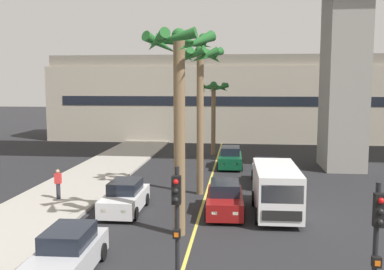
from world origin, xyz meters
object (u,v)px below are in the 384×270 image
(palm_tree_near_median, at_px, (200,76))
(palm_tree_mid_median, at_px, (213,97))
(car_queue_second, at_px, (225,199))
(pedestrian_near_crosswalk, at_px, (58,184))
(traffic_light_right_far_corner, at_px, (376,248))
(delivery_van, at_px, (276,189))
(car_queue_third, at_px, (125,198))
(car_queue_fifth, at_px, (68,254))
(car_queue_front, at_px, (267,173))
(palm_tree_far_median, at_px, (180,81))
(car_queue_fourth, at_px, (230,158))
(traffic_light_median_near, at_px, (177,222))

(palm_tree_near_median, relative_size, palm_tree_mid_median, 1.30)
(car_queue_second, distance_m, pedestrian_near_crosswalk, 9.10)
(traffic_light_right_far_corner, xyz_separation_m, pedestrian_near_crosswalk, (-12.80, 12.52, -1.72))
(palm_tree_mid_median, bearing_deg, delivery_van, -76.83)
(car_queue_third, relative_size, traffic_light_right_far_corner, 0.98)
(delivery_van, relative_size, traffic_light_right_far_corner, 1.26)
(car_queue_fifth, height_order, pedestrian_near_crosswalk, pedestrian_near_crosswalk)
(car_queue_third, bearing_deg, car_queue_front, 43.13)
(traffic_light_right_far_corner, bearing_deg, palm_tree_far_median, 124.66)
(car_queue_third, bearing_deg, car_queue_fourth, 68.06)
(car_queue_second, distance_m, car_queue_fourth, 12.03)
(car_queue_front, xyz_separation_m, palm_tree_mid_median, (-4.08, 11.07, 4.45))
(car_queue_fifth, height_order, traffic_light_median_near, traffic_light_median_near)
(car_queue_second, height_order, palm_tree_near_median, palm_tree_near_median)
(car_queue_third, height_order, car_queue_fifth, same)
(car_queue_fifth, xyz_separation_m, pedestrian_near_crosswalk, (-4.04, 8.80, 0.28))
(car_queue_fourth, xyz_separation_m, delivery_van, (2.49, -11.96, 0.57))
(car_queue_front, height_order, car_queue_fifth, same)
(car_queue_second, bearing_deg, palm_tree_far_median, -118.52)
(car_queue_fifth, distance_m, traffic_light_median_near, 5.08)
(palm_tree_near_median, distance_m, pedestrian_near_crosswalk, 9.78)
(car_queue_second, bearing_deg, car_queue_third, -177.32)
(car_queue_fourth, bearing_deg, delivery_van, -78.24)
(car_queue_fifth, height_order, palm_tree_mid_median, palm_tree_mid_median)
(car_queue_fifth, relative_size, delivery_van, 0.78)
(car_queue_second, height_order, car_queue_fourth, same)
(car_queue_fifth, bearing_deg, car_queue_second, 56.64)
(car_queue_fourth, xyz_separation_m, pedestrian_near_crosswalk, (-9.01, -10.80, 0.28))
(pedestrian_near_crosswalk, bearing_deg, car_queue_front, 25.43)
(car_queue_fifth, distance_m, pedestrian_near_crosswalk, 9.68)
(car_queue_third, bearing_deg, pedestrian_near_crosswalk, 160.17)
(car_queue_fourth, distance_m, palm_tree_near_median, 10.42)
(traffic_light_right_far_corner, bearing_deg, car_queue_second, 108.54)
(car_queue_second, height_order, palm_tree_far_median, palm_tree_far_median)
(palm_tree_mid_median, bearing_deg, traffic_light_right_far_corner, -79.39)
(car_queue_second, distance_m, car_queue_fifth, 9.05)
(delivery_van, distance_m, palm_tree_far_median, 7.49)
(traffic_light_median_near, height_order, palm_tree_far_median, palm_tree_far_median)
(traffic_light_right_far_corner, relative_size, palm_tree_mid_median, 0.64)
(car_queue_third, height_order, palm_tree_mid_median, palm_tree_mid_median)
(car_queue_front, xyz_separation_m, car_queue_second, (-2.43, -6.67, 0.00))
(palm_tree_near_median, bearing_deg, car_queue_third, -130.91)
(palm_tree_mid_median, bearing_deg, pedestrian_near_crosswalk, -114.04)
(car_queue_front, xyz_separation_m, palm_tree_far_median, (-4.19, -9.93, 5.75))
(car_queue_front, distance_m, car_queue_fourth, 5.89)
(palm_tree_mid_median, bearing_deg, traffic_light_median_near, -88.53)
(car_queue_second, height_order, traffic_light_right_far_corner, traffic_light_right_far_corner)
(car_queue_third, xyz_separation_m, palm_tree_near_median, (3.41, 3.93, 6.07))
(car_queue_third, height_order, palm_tree_near_median, palm_tree_near_median)
(car_queue_front, relative_size, car_queue_second, 0.99)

